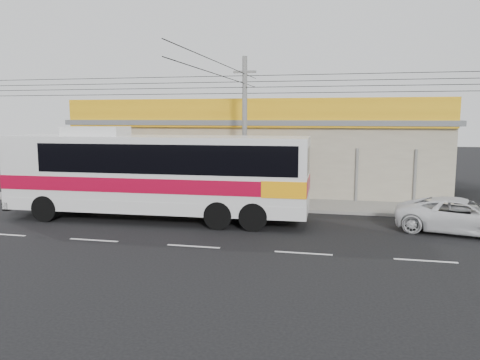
% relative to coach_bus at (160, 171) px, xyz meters
% --- Properties ---
extents(ground, '(120.00, 120.00, 0.00)m').
position_rel_coach_bus_xyz_m(ground, '(2.82, -1.42, -2.27)').
color(ground, black).
rests_on(ground, ground).
extents(sidewalk, '(30.00, 3.20, 0.15)m').
position_rel_coach_bus_xyz_m(sidewalk, '(2.82, 4.58, -2.20)').
color(sidewalk, slate).
rests_on(sidewalk, ground).
extents(lane_markings, '(50.00, 0.12, 0.01)m').
position_rel_coach_bus_xyz_m(lane_markings, '(2.82, -3.92, -2.27)').
color(lane_markings, silver).
rests_on(lane_markings, ground).
extents(storefront_building, '(22.60, 9.20, 5.70)m').
position_rel_coach_bus_xyz_m(storefront_building, '(2.81, 10.12, 0.03)').
color(storefront_building, gray).
rests_on(storefront_building, ground).
extents(coach_bus, '(13.86, 3.31, 4.25)m').
position_rel_coach_bus_xyz_m(coach_bus, '(0.00, 0.00, 0.00)').
color(coach_bus, silver).
rests_on(coach_bus, ground).
extents(motorbike_red, '(1.80, 0.85, 0.91)m').
position_rel_coach_bus_xyz_m(motorbike_red, '(-6.85, 5.12, -1.67)').
color(motorbike_red, maroon).
rests_on(motorbike_red, sidewalk).
extents(motorbike_dark, '(1.66, 0.77, 0.96)m').
position_rel_coach_bus_xyz_m(motorbike_dark, '(-7.40, 5.42, -1.64)').
color(motorbike_dark, black).
rests_on(motorbike_dark, sidewalk).
extents(white_car, '(5.50, 3.48, 1.41)m').
position_rel_coach_bus_xyz_m(white_car, '(12.84, 0.32, -1.57)').
color(white_car, silver).
rests_on(white_car, ground).
extents(utility_pole, '(34.00, 14.00, 7.69)m').
position_rel_coach_bus_xyz_m(utility_pole, '(3.14, 3.60, 4.07)').
color(utility_pole, slate).
rests_on(utility_pole, ground).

